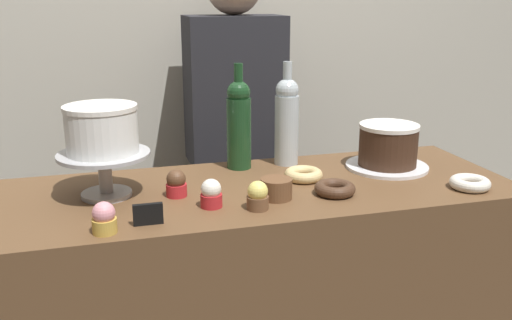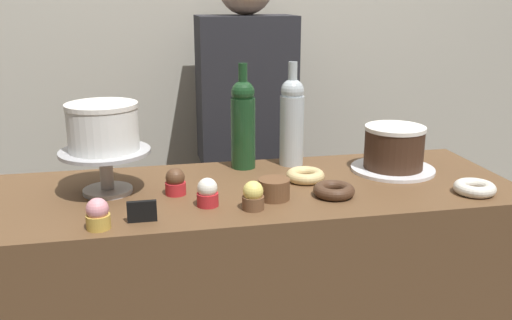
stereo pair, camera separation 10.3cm
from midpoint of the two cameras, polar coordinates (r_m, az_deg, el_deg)
name	(u,v)px [view 2 (the right image)]	position (r m, az deg, el deg)	size (l,w,h in m)	color
back_wall	(214,39)	(2.33, -3.00, 12.17)	(6.00, 0.05, 2.60)	#BCB7A8
cake_stand_pedestal	(106,163)	(1.56, -13.19, -0.36)	(0.24, 0.24, 0.12)	#B2B2B7
white_layer_cake	(103,127)	(1.53, -13.44, 3.29)	(0.19, 0.19, 0.13)	white
silver_serving_platter	(393,169)	(1.79, 15.29, -0.90)	(0.26, 0.26, 0.01)	white
chocolate_round_cake	(394,147)	(1.77, 15.46, 1.26)	(0.18, 0.18, 0.13)	#3D2619
wine_bottle_clear	(292,120)	(1.77, 5.32, 4.05)	(0.08, 0.08, 0.33)	#B2BCC1
wine_bottle_green	(242,122)	(1.73, 0.30, 3.83)	(0.08, 0.08, 0.33)	#193D1E
cupcake_chocolate	(175,182)	(1.53, -6.28, -2.26)	(0.06, 0.06, 0.07)	red
cupcake_vanilla	(207,193)	(1.44, -2.91, -3.37)	(0.06, 0.06, 0.07)	red
cupcake_lemon	(253,196)	(1.41, 1.78, -3.70)	(0.06, 0.06, 0.07)	brown
cupcake_strawberry	(98,214)	(1.34, -13.65, -5.41)	(0.06, 0.06, 0.07)	gold
donut_chocolate	(334,190)	(1.53, 9.82, -3.07)	(0.11, 0.11, 0.03)	#472D1E
donut_sugar	(475,188)	(1.66, 22.97, -2.64)	(0.11, 0.11, 0.03)	silver
donut_glazed	(305,175)	(1.64, 6.80, -1.59)	(0.11, 0.11, 0.03)	#E0C17F
cookie_stack	(274,189)	(1.49, 3.82, -2.98)	(0.08, 0.08, 0.06)	brown
price_sign_chalkboard	(142,211)	(1.36, -9.38, -5.19)	(0.07, 0.01, 0.05)	black
barista_figure	(246,162)	(2.21, 0.34, -0.23)	(0.36, 0.22, 1.60)	black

